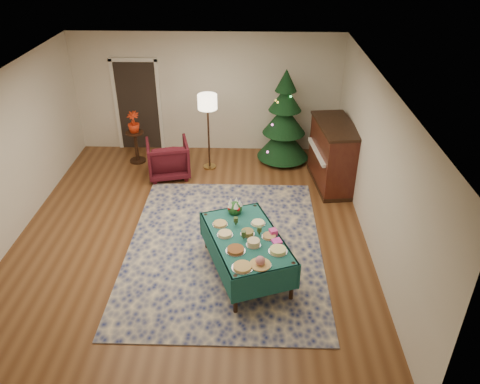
{
  "coord_description": "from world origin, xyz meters",
  "views": [
    {
      "loc": [
        1.03,
        -6.66,
        4.79
      ],
      "look_at": [
        0.84,
        0.0,
        0.85
      ],
      "focal_mm": 35.0,
      "sensor_mm": 36.0,
      "label": 1
    }
  ],
  "objects_px": {
    "floor_lamp": "(208,106)",
    "christmas_tree": "(284,121)",
    "armchair": "(168,157)",
    "side_table": "(136,147)",
    "gift_box": "(273,232)",
    "potted_plant": "(134,127)",
    "buffet_table": "(246,244)",
    "piano": "(333,156)"
  },
  "relations": [
    {
      "from": "floor_lamp",
      "to": "side_table",
      "type": "xyz_separation_m",
      "value": [
        -1.65,
        0.24,
        -1.06
      ]
    },
    {
      "from": "floor_lamp",
      "to": "potted_plant",
      "type": "height_order",
      "value": "floor_lamp"
    },
    {
      "from": "buffet_table",
      "to": "piano",
      "type": "height_order",
      "value": "piano"
    },
    {
      "from": "gift_box",
      "to": "floor_lamp",
      "type": "xyz_separation_m",
      "value": [
        -1.27,
        3.44,
        0.69
      ]
    },
    {
      "from": "christmas_tree",
      "to": "floor_lamp",
      "type": "bearing_deg",
      "value": -166.19
    },
    {
      "from": "floor_lamp",
      "to": "christmas_tree",
      "type": "relative_size",
      "value": 0.79
    },
    {
      "from": "side_table",
      "to": "piano",
      "type": "relative_size",
      "value": 0.45
    },
    {
      "from": "christmas_tree",
      "to": "side_table",
      "type": "bearing_deg",
      "value": -177.31
    },
    {
      "from": "floor_lamp",
      "to": "buffet_table",
      "type": "bearing_deg",
      "value": -76.15
    },
    {
      "from": "buffet_table",
      "to": "side_table",
      "type": "bearing_deg",
      "value": 123.84
    },
    {
      "from": "buffet_table",
      "to": "armchair",
      "type": "height_order",
      "value": "armchair"
    },
    {
      "from": "floor_lamp",
      "to": "potted_plant",
      "type": "distance_m",
      "value": 1.76
    },
    {
      "from": "side_table",
      "to": "armchair",
      "type": "bearing_deg",
      "value": -37.9
    },
    {
      "from": "floor_lamp",
      "to": "side_table",
      "type": "height_order",
      "value": "floor_lamp"
    },
    {
      "from": "armchair",
      "to": "side_table",
      "type": "height_order",
      "value": "armchair"
    },
    {
      "from": "armchair",
      "to": "potted_plant",
      "type": "relative_size",
      "value": 1.86
    },
    {
      "from": "side_table",
      "to": "gift_box",
      "type": "bearing_deg",
      "value": -51.59
    },
    {
      "from": "potted_plant",
      "to": "side_table",
      "type": "bearing_deg",
      "value": 116.57
    },
    {
      "from": "armchair",
      "to": "side_table",
      "type": "relative_size",
      "value": 1.22
    },
    {
      "from": "gift_box",
      "to": "side_table",
      "type": "bearing_deg",
      "value": 128.41
    },
    {
      "from": "potted_plant",
      "to": "christmas_tree",
      "type": "xyz_separation_m",
      "value": [
        3.27,
        0.15,
        0.1
      ]
    },
    {
      "from": "potted_plant",
      "to": "piano",
      "type": "relative_size",
      "value": 0.29
    },
    {
      "from": "armchair",
      "to": "piano",
      "type": "height_order",
      "value": "piano"
    },
    {
      "from": "potted_plant",
      "to": "floor_lamp",
      "type": "bearing_deg",
      "value": -8.43
    },
    {
      "from": "potted_plant",
      "to": "piano",
      "type": "bearing_deg",
      "value": -12.14
    },
    {
      "from": "buffet_table",
      "to": "floor_lamp",
      "type": "bearing_deg",
      "value": 103.85
    },
    {
      "from": "gift_box",
      "to": "potted_plant",
      "type": "height_order",
      "value": "potted_plant"
    },
    {
      "from": "gift_box",
      "to": "side_table",
      "type": "distance_m",
      "value": 4.71
    },
    {
      "from": "floor_lamp",
      "to": "side_table",
      "type": "relative_size",
      "value": 2.33
    },
    {
      "from": "floor_lamp",
      "to": "christmas_tree",
      "type": "bearing_deg",
      "value": 13.81
    },
    {
      "from": "buffet_table",
      "to": "floor_lamp",
      "type": "height_order",
      "value": "floor_lamp"
    },
    {
      "from": "armchair",
      "to": "potted_plant",
      "type": "height_order",
      "value": "potted_plant"
    },
    {
      "from": "floor_lamp",
      "to": "christmas_tree",
      "type": "height_order",
      "value": "christmas_tree"
    },
    {
      "from": "gift_box",
      "to": "potted_plant",
      "type": "relative_size",
      "value": 0.23
    },
    {
      "from": "side_table",
      "to": "potted_plant",
      "type": "relative_size",
      "value": 1.53
    },
    {
      "from": "buffet_table",
      "to": "side_table",
      "type": "relative_size",
      "value": 2.75
    },
    {
      "from": "gift_box",
      "to": "piano",
      "type": "relative_size",
      "value": 0.07
    },
    {
      "from": "piano",
      "to": "armchair",
      "type": "bearing_deg",
      "value": 175.44
    },
    {
      "from": "buffet_table",
      "to": "christmas_tree",
      "type": "relative_size",
      "value": 0.94
    },
    {
      "from": "christmas_tree",
      "to": "piano",
      "type": "relative_size",
      "value": 1.31
    },
    {
      "from": "floor_lamp",
      "to": "gift_box",
      "type": "bearing_deg",
      "value": -69.76
    },
    {
      "from": "potted_plant",
      "to": "piano",
      "type": "height_order",
      "value": "piano"
    }
  ]
}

